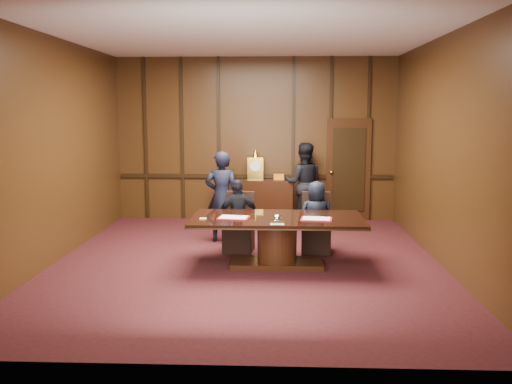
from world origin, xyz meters
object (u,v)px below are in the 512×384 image
conference_table (277,233)px  signatory_left (238,216)px  witness_left (222,196)px  witness_right (304,183)px  sideboard (255,199)px  signatory_right (316,217)px

conference_table → signatory_left: (-0.65, 0.80, 0.10)m
witness_left → witness_right: witness_right is taller
signatory_left → conference_table: bearing=114.1°
sideboard → signatory_right: sideboard is taller
conference_table → signatory_right: signatory_right is taller
witness_left → conference_table: bearing=120.6°
signatory_right → witness_left: (-1.65, 0.76, 0.22)m
signatory_right → witness_left: size_ratio=0.74×
sideboard → conference_table: sideboard is taller
signatory_left → witness_right: bearing=-130.8°
signatory_left → signatory_right: signatory_left is taller
conference_table → signatory_right: (0.65, 0.80, 0.10)m
witness_left → witness_right: size_ratio=0.97×
signatory_left → witness_left: (-0.35, 0.76, 0.21)m
sideboard → signatory_right: 2.87m
witness_left → signatory_left: bearing=112.7°
conference_table → signatory_right: bearing=50.9°
conference_table → witness_left: size_ratio=1.59×
signatory_right → witness_right: 2.49m
witness_left → witness_right: 2.31m
signatory_left → signatory_right: size_ratio=1.01×
sideboard → signatory_right: (1.12, -2.64, 0.12)m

